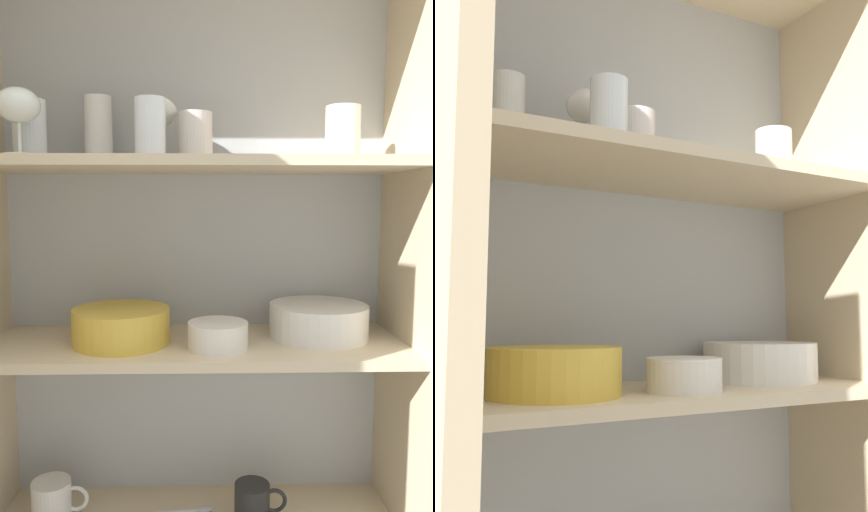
{
  "view_description": "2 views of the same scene",
  "coord_description": "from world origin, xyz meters",
  "views": [
    {
      "loc": [
        0.02,
        -0.89,
        0.98
      ],
      "look_at": [
        0.05,
        0.19,
        0.87
      ],
      "focal_mm": 35.0,
      "sensor_mm": 36.0,
      "label": 1
    },
    {
      "loc": [
        -0.47,
        -0.73,
        0.8
      ],
      "look_at": [
        0.04,
        0.18,
        0.91
      ],
      "focal_mm": 42.0,
      "sensor_mm": 36.0,
      "label": 2
    }
  ],
  "objects": [
    {
      "name": "tumbler_glass_0",
      "position": [
        -0.0,
        0.18,
        1.12
      ],
      "size": [
        0.07,
        0.07,
        0.1
      ],
      "color": "silver",
      "rests_on": "shelf_board_upper"
    },
    {
      "name": "plate_stack_white",
      "position": [
        0.27,
        0.18,
        0.73
      ],
      "size": [
        0.21,
        0.21,
        0.07
      ],
      "color": "white",
      "rests_on": "shelf_board_middle"
    },
    {
      "name": "shelf_board_upper",
      "position": [
        0.0,
        0.15,
        1.06
      ],
      "size": [
        0.88,
        0.29,
        0.02
      ],
      "primitive_type": "cube",
      "color": "beige"
    },
    {
      "name": "tumbler_glass_2",
      "position": [
        -0.21,
        0.23,
        1.14
      ],
      "size": [
        0.06,
        0.06,
        0.14
      ],
      "color": "white",
      "rests_on": "shelf_board_upper"
    },
    {
      "name": "serving_bowl_small",
      "position": [
        0.05,
        0.09,
        0.72
      ],
      "size": [
        0.12,
        0.12,
        0.05
      ],
      "color": "silver",
      "rests_on": "shelf_board_middle"
    },
    {
      "name": "tumbler_glass_3",
      "position": [
        -0.09,
        0.1,
        1.12
      ],
      "size": [
        0.06,
        0.06,
        0.11
      ],
      "color": "white",
      "rests_on": "shelf_board_upper"
    },
    {
      "name": "tumbler_glass_1",
      "position": [
        -0.34,
        0.15,
        1.13
      ],
      "size": [
        0.07,
        0.07,
        0.12
      ],
      "color": "white",
      "rests_on": "shelf_board_upper"
    },
    {
      "name": "cupboard_back_panel",
      "position": [
        0.0,
        0.3,
        0.74
      ],
      "size": [
        0.91,
        0.02,
        1.48
      ],
      "primitive_type": "cube",
      "color": "#B2B7BC",
      "rests_on": "ground_plane"
    },
    {
      "name": "wine_glass_0",
      "position": [
        -0.08,
        0.21,
        1.17
      ],
      "size": [
        0.08,
        0.08,
        0.14
      ],
      "color": "white",
      "rests_on": "shelf_board_upper"
    },
    {
      "name": "cupboard_side_right",
      "position": [
        0.45,
        0.15,
        0.74
      ],
      "size": [
        0.02,
        0.33,
        1.48
      ],
      "primitive_type": "cube",
      "color": "#CCB793",
      "rests_on": "ground_plane"
    },
    {
      "name": "mixing_bowl_large",
      "position": [
        -0.15,
        0.14,
        0.73
      ],
      "size": [
        0.2,
        0.2,
        0.07
      ],
      "color": "gold",
      "rests_on": "shelf_board_middle"
    },
    {
      "name": "shelf_board_middle",
      "position": [
        0.0,
        0.15,
        0.68
      ],
      "size": [
        0.88,
        0.29,
        0.02
      ],
      "primitive_type": "cube",
      "color": "beige"
    },
    {
      "name": "tumbler_glass_4",
      "position": [
        0.31,
        0.17,
        1.12
      ],
      "size": [
        0.07,
        0.07,
        0.11
      ],
      "color": "silver",
      "rests_on": "shelf_board_upper"
    },
    {
      "name": "wine_glass_1",
      "position": [
        -0.33,
        0.07,
        1.16
      ],
      "size": [
        0.08,
        0.08,
        0.13
      ],
      "color": "white",
      "rests_on": "shelf_board_upper"
    }
  ]
}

